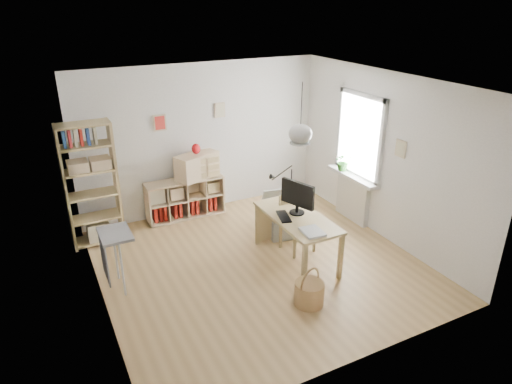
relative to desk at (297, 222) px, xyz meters
name	(u,v)px	position (x,y,z in m)	size (l,w,h in m)	color
ground	(259,264)	(-0.55, 0.15, -0.66)	(4.50, 4.50, 0.00)	tan
room_shell	(300,134)	(0.00, 0.00, 1.34)	(4.50, 4.50, 4.50)	white
window_unit	(360,136)	(1.68, 0.75, 0.89)	(0.07, 1.16, 1.46)	white
radiator	(353,198)	(1.64, 0.75, -0.26)	(0.10, 0.80, 0.80)	silver
windowsill	(352,176)	(1.59, 0.75, 0.17)	(0.22, 1.20, 0.06)	silver
desk	(297,222)	(0.00, 0.00, 0.00)	(0.70, 1.50, 0.75)	tan
cube_shelf	(184,201)	(-1.02, 2.23, -0.36)	(1.40, 0.38, 0.72)	#D3B68B
tall_bookshelf	(90,180)	(-2.59, 1.95, 0.43)	(0.80, 0.38, 2.00)	tan
side_table	(111,246)	(-2.59, 0.50, 0.01)	(0.40, 0.55, 0.85)	gray
chair	(296,219)	(0.18, 0.32, -0.14)	(0.48, 0.48, 0.91)	gray
wicker_basket	(309,292)	(-0.41, -1.00, -0.48)	(0.39, 0.39, 0.54)	#966844
storage_chest	(287,220)	(0.34, 0.84, -0.43)	(0.79, 0.86, 0.71)	silver
monitor	(298,196)	(0.05, 0.09, 0.37)	(0.25, 0.55, 0.50)	black
keyboard	(284,216)	(-0.19, 0.06, 0.10)	(0.15, 0.39, 0.02)	black
task_lamp	(280,181)	(0.03, 0.56, 0.44)	(0.48, 0.18, 0.51)	black
yarn_ball	(288,198)	(0.13, 0.49, 0.16)	(0.14, 0.14, 0.14)	#470911
paper_tray	(312,232)	(-0.09, -0.53, 0.11)	(0.27, 0.33, 0.03)	silver
drawer_chest	(197,166)	(-0.75, 2.19, 0.29)	(0.78, 0.36, 0.45)	#D3B68B
red_vase	(196,149)	(-0.75, 2.19, 0.60)	(0.16, 0.16, 0.19)	#A40D12
potted_plant	(343,162)	(1.57, 1.01, 0.37)	(0.30, 0.26, 0.33)	#276124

